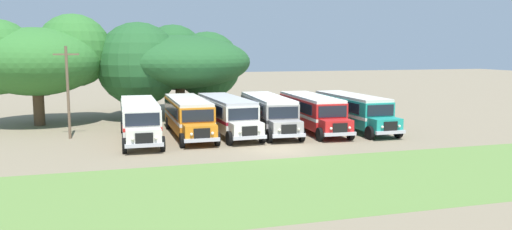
{
  "coord_description": "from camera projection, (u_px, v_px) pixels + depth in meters",
  "views": [
    {
      "loc": [
        -10.69,
        -30.61,
        6.57
      ],
      "look_at": [
        0.0,
        5.45,
        1.6
      ],
      "focal_mm": 34.96,
      "sensor_mm": 36.0,
      "label": 1
    }
  ],
  "objects": [
    {
      "name": "parked_bus_slot_1",
      "position": [
        188.0,
        115.0,
        38.21
      ],
      "size": [
        2.68,
        10.84,
        2.82
      ],
      "rotation": [
        0.0,
        0.0,
        -1.57
      ],
      "color": "orange",
      "rests_on": "ground_plane"
    },
    {
      "name": "broad_shade_tree",
      "position": [
        174.0,
        62.0,
        48.81
      ],
      "size": [
        14.71,
        14.41,
        9.17
      ],
      "color": "brown",
      "rests_on": "ground_plane"
    },
    {
      "name": "foreground_grass_strip",
      "position": [
        333.0,
        180.0,
        25.16
      ],
      "size": [
        80.0,
        10.92,
        0.01
      ],
      "primitive_type": "cube",
      "color": "olive",
      "rests_on": "ground_plane"
    },
    {
      "name": "utility_pole",
      "position": [
        68.0,
        90.0,
        36.41
      ],
      "size": [
        1.8,
        0.2,
        6.81
      ],
      "color": "brown",
      "rests_on": "ground_plane"
    },
    {
      "name": "ground_plane",
      "position": [
        279.0,
        149.0,
        32.96
      ],
      "size": [
        220.0,
        220.0,
        0.0
      ],
      "primitive_type": "plane",
      "color": "#84755B"
    },
    {
      "name": "parked_bus_slot_4",
      "position": [
        312.0,
        111.0,
        40.59
      ],
      "size": [
        3.07,
        10.89,
        2.82
      ],
      "rotation": [
        0.0,
        0.0,
        -1.61
      ],
      "color": "red",
      "rests_on": "ground_plane"
    },
    {
      "name": "parked_bus_slot_2",
      "position": [
        227.0,
        113.0,
        39.06
      ],
      "size": [
        3.11,
        10.9,
        2.82
      ],
      "rotation": [
        0.0,
        0.0,
        -1.52
      ],
      "color": "silver",
      "rests_on": "ground_plane"
    },
    {
      "name": "secondary_tree",
      "position": [
        38.0,
        59.0,
        42.95
      ],
      "size": [
        12.18,
        10.32,
        9.72
      ],
      "color": "brown",
      "rests_on": "ground_plane"
    },
    {
      "name": "parked_bus_slot_5",
      "position": [
        353.0,
        110.0,
        41.26
      ],
      "size": [
        2.78,
        10.85,
        2.82
      ],
      "rotation": [
        0.0,
        0.0,
        -1.56
      ],
      "color": "teal",
      "rests_on": "ground_plane"
    },
    {
      "name": "parked_bus_slot_0",
      "position": [
        140.0,
        118.0,
        36.43
      ],
      "size": [
        2.82,
        10.86,
        2.82
      ],
      "rotation": [
        0.0,
        0.0,
        -1.59
      ],
      "color": "silver",
      "rests_on": "ground_plane"
    },
    {
      "name": "parked_bus_slot_3",
      "position": [
        268.0,
        112.0,
        39.99
      ],
      "size": [
        3.22,
        10.92,
        2.82
      ],
      "rotation": [
        0.0,
        0.0,
        -1.63
      ],
      "color": "#9E9993",
      "rests_on": "ground_plane"
    }
  ]
}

